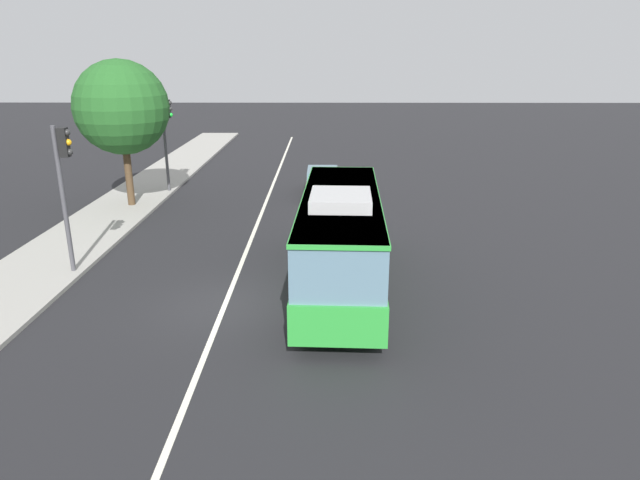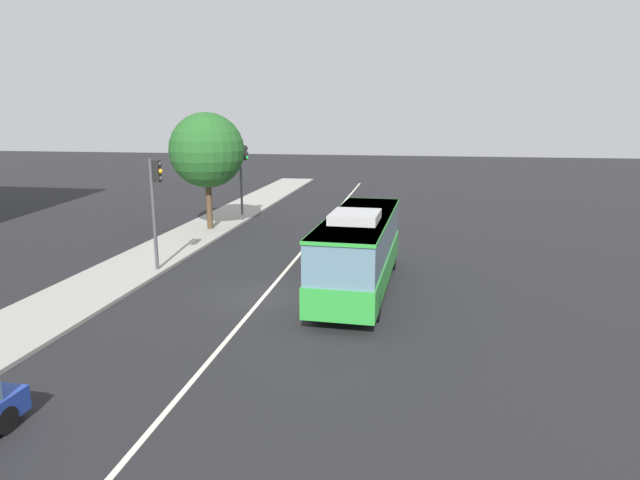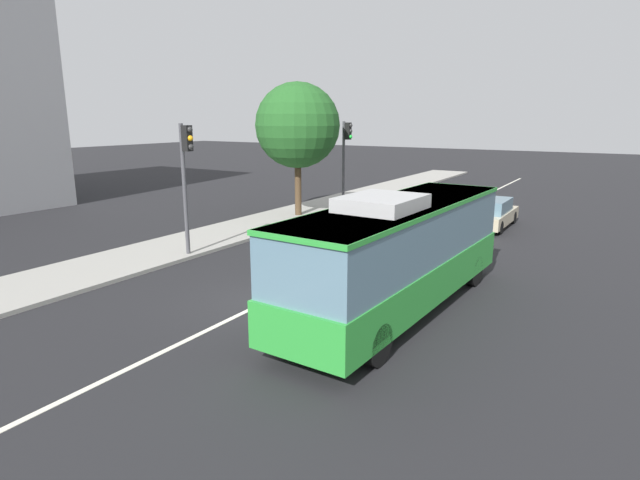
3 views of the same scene
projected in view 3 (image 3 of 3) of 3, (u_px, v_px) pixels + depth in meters
name	position (u px, v px, depth m)	size (l,w,h in m)	color
ground_plane	(265.00, 303.00, 15.43)	(160.00, 160.00, 0.00)	black
sidewalk_kerb	(110.00, 265.00, 19.09)	(80.00, 3.56, 0.14)	#9E9B93
lane_centre_line	(265.00, 303.00, 15.43)	(76.00, 0.16, 0.01)	silver
transit_bus	(399.00, 249.00, 14.46)	(10.09, 2.90, 3.46)	green
sedan_beige	(491.00, 213.00, 25.89)	(4.50, 1.82, 1.46)	#C6B793
traffic_light_near_corner	(186.00, 167.00, 19.62)	(0.33, 0.62, 5.20)	#47474C
traffic_light_mid_block	(346.00, 150.00, 29.85)	(0.33, 0.62, 5.20)	#47474C
street_tree_kerbside_left	(298.00, 126.00, 27.53)	(4.55, 4.55, 7.27)	#4C3823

